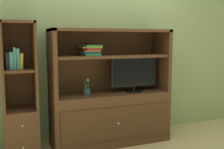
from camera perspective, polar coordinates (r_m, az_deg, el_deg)
The scene contains 7 objects.
painted_rear_wall at distance 3.92m, azimuth -2.18°, elevation 7.44°, with size 6.00×0.10×2.80m, color #8C9E6B.
media_console at distance 3.71m, azimuth -0.31°, elevation -6.63°, with size 1.58×0.53×1.52m.
tv_monitor at distance 3.71m, azimuth 4.64°, elevation 0.10°, with size 0.67×0.23×0.45m.
potted_plant at distance 3.55m, azimuth -5.27°, elevation -3.43°, with size 0.09×0.12×0.22m.
magazine_stack at distance 3.51m, azimuth -4.55°, elevation 5.08°, with size 0.25×0.31×0.13m.
bookshelf_tall at distance 3.46m, azimuth -18.49°, elevation -7.20°, with size 0.39×0.44×1.60m.
upright_book_row at distance 3.36m, azimuth -19.70°, elevation 2.88°, with size 0.19×0.16×0.25m.
Camera 1 is at (-1.31, -2.94, 1.39)m, focal length 43.92 mm.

